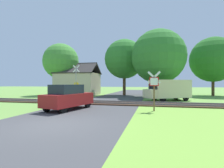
{
  "coord_description": "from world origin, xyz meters",
  "views": [
    {
      "loc": [
        4.37,
        -7.04,
        1.88
      ],
      "look_at": [
        0.5,
        9.45,
        1.8
      ],
      "focal_mm": 28.0,
      "sensor_mm": 36.0,
      "label": 1
    }
  ],
  "objects": [
    {
      "name": "tree_center",
      "position": [
        0.01,
        19.91,
        5.64
      ],
      "size": [
        6.13,
        6.13,
        8.72
      ],
      "color": "#513823",
      "rests_on": "ground"
    },
    {
      "name": "road_asphalt",
      "position": [
        0.0,
        2.0,
        0.0
      ],
      "size": [
        6.53,
        80.0,
        0.01
      ],
      "primitive_type": "cube",
      "color": "#424244",
      "rests_on": "ground"
    },
    {
      "name": "tree_far",
      "position": [
        13.05,
        21.56,
        5.38
      ],
      "size": [
        6.65,
        6.65,
        8.71
      ],
      "color": "#513823",
      "rests_on": "ground"
    },
    {
      "name": "house",
      "position": [
        -7.19,
        18.61,
        1.88
      ],
      "size": [
        6.36,
        5.28,
        5.1
      ],
      "rotation": [
        0.0,
        0.0,
        0.01
      ],
      "color": "#C6B293",
      "rests_on": "ground"
    },
    {
      "name": "rail_track",
      "position": [
        0.0,
        8.45,
        0.06
      ],
      "size": [
        60.0,
        2.6,
        0.22
      ],
      "color": "#422D1E",
      "rests_on": "ground"
    },
    {
      "name": "parked_car",
      "position": [
        -1.47,
        4.28,
        0.89
      ],
      "size": [
        2.46,
        4.26,
        1.78
      ],
      "rotation": [
        0.0,
        0.0,
        -0.22
      ],
      "color": "maroon",
      "rests_on": "ground"
    },
    {
      "name": "crossing_sign_far",
      "position": [
        -4.2,
        11.46,
        2.14
      ],
      "size": [
        0.88,
        0.15,
        3.99
      ],
      "rotation": [
        0.0,
        0.0,
        -0.07
      ],
      "color": "#9E9EA5",
      "rests_on": "ground"
    },
    {
      "name": "ground_plane",
      "position": [
        0.0,
        0.0,
        0.0
      ],
      "size": [
        160.0,
        160.0,
        0.0
      ],
      "primitive_type": "plane",
      "color": "#6B9942"
    },
    {
      "name": "stop_sign_near",
      "position": [
        4.45,
        4.98,
        1.64
      ],
      "size": [
        0.88,
        0.15,
        2.7
      ],
      "rotation": [
        0.0,
        0.0,
        3.11
      ],
      "color": "brown",
      "rests_on": "ground"
    },
    {
      "name": "tree_left",
      "position": [
        -9.88,
        18.11,
        5.35
      ],
      "size": [
        5.59,
        5.59,
        8.16
      ],
      "color": "#513823",
      "rests_on": "ground"
    },
    {
      "name": "mail_truck",
      "position": [
        6.0,
        12.54,
        1.24
      ],
      "size": [
        5.13,
        4.19,
        2.24
      ],
      "rotation": [
        0.0,
        0.0,
        2.14
      ],
      "color": "beige",
      "rests_on": "ground"
    },
    {
      "name": "tree_right",
      "position": [
        5.08,
        16.97,
        5.43
      ],
      "size": [
        7.18,
        7.18,
        9.02
      ],
      "color": "#513823",
      "rests_on": "ground"
    }
  ]
}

